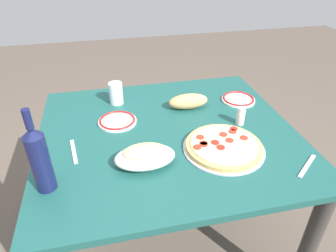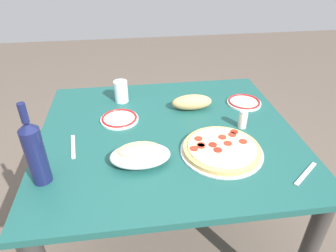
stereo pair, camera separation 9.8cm
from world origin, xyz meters
The scene contains 12 objects.
ground_plane centered at (0.00, 0.00, 0.00)m, with size 8.00×8.00×0.00m, color brown.
dining_table centered at (0.00, 0.00, 0.63)m, with size 1.17×1.05×0.75m.
pepperoni_pizza centered at (0.20, -0.18, 0.76)m, with size 0.35×0.35×0.03m.
baked_pasta_dish centered at (-0.14, -0.21, 0.79)m, with size 0.24×0.15×0.08m.
wine_bottle centered at (-0.50, -0.26, 0.88)m, with size 0.07×0.07×0.32m.
water_glass centered at (-0.21, 0.33, 0.80)m, with size 0.07×0.07×0.12m, color silver.
side_plate_near centered at (0.44, 0.21, 0.75)m, with size 0.18×0.18×0.02m.
side_plate_far centered at (-0.22, 0.13, 0.75)m, with size 0.18×0.18×0.02m.
bread_loaf centered at (0.15, 0.19, 0.78)m, with size 0.21×0.09×0.08m, color tan.
spice_shaker centered at (0.35, -0.01, 0.79)m, with size 0.04×0.04×0.09m.
fork_left centered at (0.48, -0.36, 0.75)m, with size 0.17×0.02×0.01m, color #B7B7BC.
fork_right centered at (-0.42, -0.06, 0.75)m, with size 0.17×0.02×0.01m, color #B7B7BC.
Camera 1 is at (-0.25, -1.13, 1.53)m, focal length 32.38 mm.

